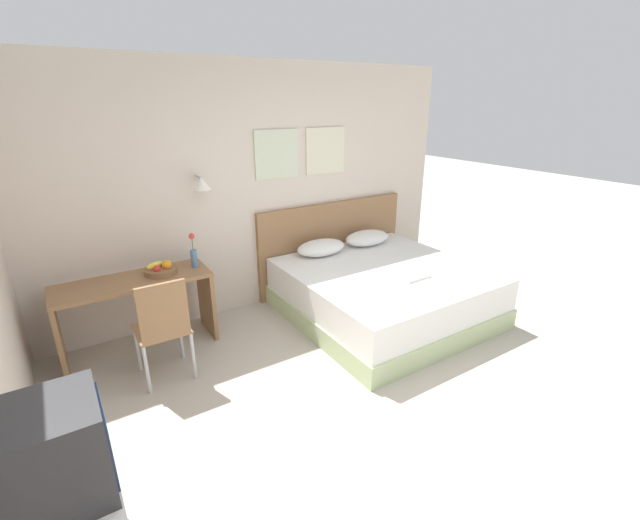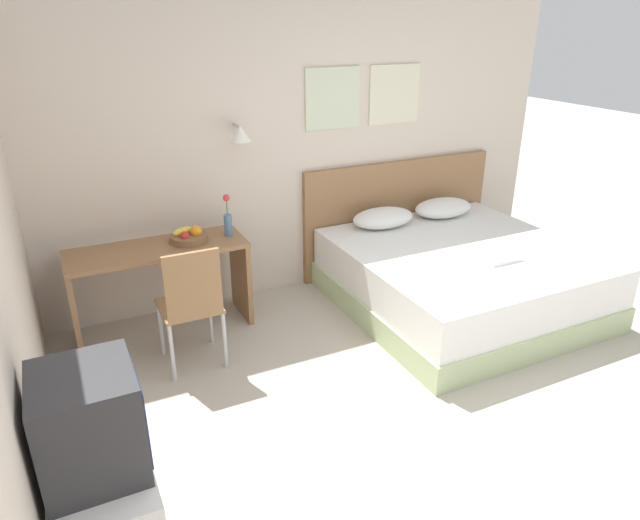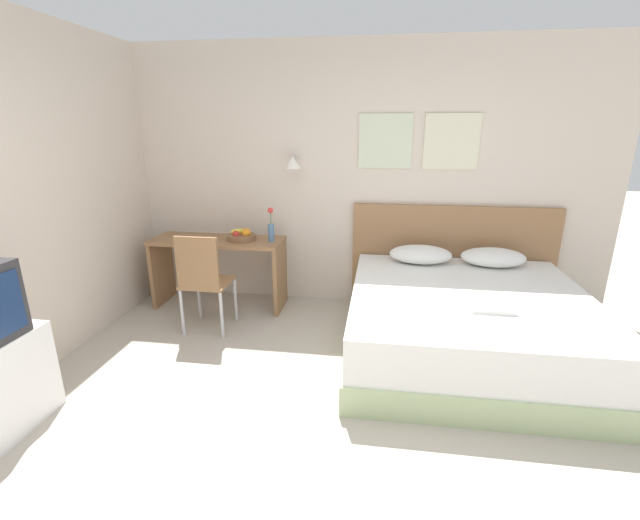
{
  "view_description": "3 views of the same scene",
  "coord_description": "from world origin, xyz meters",
  "px_view_note": "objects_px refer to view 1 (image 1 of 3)",
  "views": [
    {
      "loc": [
        -1.8,
        -1.74,
        2.27
      ],
      "look_at": [
        0.17,
        1.35,
        0.88
      ],
      "focal_mm": 24.0,
      "sensor_mm": 36.0,
      "label": 1
    },
    {
      "loc": [
        -1.96,
        -2.01,
        2.37
      ],
      "look_at": [
        -0.33,
        1.34,
        0.76
      ],
      "focal_mm": 32.0,
      "sensor_mm": 36.0,
      "label": 2
    },
    {
      "loc": [
        0.34,
        -1.9,
        1.84
      ],
      "look_at": [
        -0.14,
        1.39,
        0.8
      ],
      "focal_mm": 24.0,
      "sensor_mm": 36.0,
      "label": 3
    }
  ],
  "objects_px": {
    "pillow_left": "(321,248)",
    "television": "(56,454)",
    "fruit_bowl": "(161,269)",
    "flower_vase": "(194,254)",
    "pillow_right": "(367,238)",
    "desk_chair": "(163,324)",
    "folded_towel_near_foot": "(411,273)",
    "bed": "(384,292)",
    "headboard": "(332,244)",
    "desk": "(136,300)"
  },
  "relations": [
    {
      "from": "flower_vase",
      "to": "desk_chair",
      "type": "bearing_deg",
      "value": -127.19
    },
    {
      "from": "pillow_right",
      "to": "desk_chair",
      "type": "height_order",
      "value": "desk_chair"
    },
    {
      "from": "folded_towel_near_foot",
      "to": "television",
      "type": "distance_m",
      "value": 3.37
    },
    {
      "from": "flower_vase",
      "to": "television",
      "type": "bearing_deg",
      "value": -120.41
    },
    {
      "from": "pillow_left",
      "to": "television",
      "type": "distance_m",
      "value": 3.49
    },
    {
      "from": "headboard",
      "to": "pillow_right",
      "type": "height_order",
      "value": "headboard"
    },
    {
      "from": "desk",
      "to": "fruit_bowl",
      "type": "relative_size",
      "value": 4.6
    },
    {
      "from": "pillow_left",
      "to": "flower_vase",
      "type": "distance_m",
      "value": 1.51
    },
    {
      "from": "desk_chair",
      "to": "headboard",
      "type": "bearing_deg",
      "value": 22.24
    },
    {
      "from": "desk",
      "to": "flower_vase",
      "type": "relative_size",
      "value": 3.93
    },
    {
      "from": "folded_towel_near_foot",
      "to": "flower_vase",
      "type": "xyz_separation_m",
      "value": [
        -1.92,
        1.0,
        0.28
      ]
    },
    {
      "from": "fruit_bowl",
      "to": "flower_vase",
      "type": "height_order",
      "value": "flower_vase"
    },
    {
      "from": "pillow_right",
      "to": "desk_chair",
      "type": "bearing_deg",
      "value": -165.65
    },
    {
      "from": "bed",
      "to": "headboard",
      "type": "distance_m",
      "value": 1.05
    },
    {
      "from": "headboard",
      "to": "television",
      "type": "bearing_deg",
      "value": -141.64
    },
    {
      "from": "pillow_left",
      "to": "flower_vase",
      "type": "bearing_deg",
      "value": -178.27
    },
    {
      "from": "fruit_bowl",
      "to": "flower_vase",
      "type": "bearing_deg",
      "value": -1.51
    },
    {
      "from": "desk",
      "to": "desk_chair",
      "type": "relative_size",
      "value": 1.43
    },
    {
      "from": "fruit_bowl",
      "to": "desk_chair",
      "type": "bearing_deg",
      "value": -104.25
    },
    {
      "from": "pillow_left",
      "to": "pillow_right",
      "type": "xyz_separation_m",
      "value": [
        0.68,
        0.0,
        0.0
      ]
    },
    {
      "from": "flower_vase",
      "to": "television",
      "type": "height_order",
      "value": "television"
    },
    {
      "from": "desk_chair",
      "to": "folded_towel_near_foot",
      "type": "bearing_deg",
      "value": -8.62
    },
    {
      "from": "bed",
      "to": "television",
      "type": "distance_m",
      "value": 3.43
    },
    {
      "from": "headboard",
      "to": "pillow_right",
      "type": "xyz_separation_m",
      "value": [
        0.34,
        -0.27,
        0.1
      ]
    },
    {
      "from": "pillow_left",
      "to": "flower_vase",
      "type": "xyz_separation_m",
      "value": [
        -1.49,
        -0.05,
        0.22
      ]
    },
    {
      "from": "fruit_bowl",
      "to": "flower_vase",
      "type": "relative_size",
      "value": 0.85
    },
    {
      "from": "television",
      "to": "pillow_left",
      "type": "bearing_deg",
      "value": 38.4
    },
    {
      "from": "folded_towel_near_foot",
      "to": "headboard",
      "type": "bearing_deg",
      "value": 93.91
    },
    {
      "from": "pillow_right",
      "to": "desk",
      "type": "bearing_deg",
      "value": -179.1
    },
    {
      "from": "pillow_right",
      "to": "flower_vase",
      "type": "distance_m",
      "value": 2.18
    },
    {
      "from": "headboard",
      "to": "fruit_bowl",
      "type": "bearing_deg",
      "value": -171.96
    },
    {
      "from": "pillow_left",
      "to": "pillow_right",
      "type": "bearing_deg",
      "value": 0.0
    },
    {
      "from": "headboard",
      "to": "folded_towel_near_foot",
      "type": "relative_size",
      "value": 6.61
    },
    {
      "from": "bed",
      "to": "fruit_bowl",
      "type": "bearing_deg",
      "value": 161.7
    },
    {
      "from": "desk",
      "to": "pillow_left",
      "type": "bearing_deg",
      "value": 1.2
    },
    {
      "from": "pillow_right",
      "to": "television",
      "type": "height_order",
      "value": "television"
    },
    {
      "from": "pillow_left",
      "to": "fruit_bowl",
      "type": "bearing_deg",
      "value": -178.84
    },
    {
      "from": "pillow_left",
      "to": "pillow_right",
      "type": "distance_m",
      "value": 0.68
    },
    {
      "from": "desk_chair",
      "to": "fruit_bowl",
      "type": "distance_m",
      "value": 0.7
    },
    {
      "from": "folded_towel_near_foot",
      "to": "desk_chair",
      "type": "xyz_separation_m",
      "value": [
        -2.4,
        0.36,
        -0.04
      ]
    },
    {
      "from": "bed",
      "to": "desk_chair",
      "type": "distance_m",
      "value": 2.33
    },
    {
      "from": "pillow_right",
      "to": "desk",
      "type": "distance_m",
      "value": 2.75
    },
    {
      "from": "bed",
      "to": "pillow_right",
      "type": "relative_size",
      "value": 3.27
    },
    {
      "from": "desk",
      "to": "television",
      "type": "height_order",
      "value": "television"
    },
    {
      "from": "folded_towel_near_foot",
      "to": "bed",
      "type": "bearing_deg",
      "value": 106.86
    },
    {
      "from": "desk_chair",
      "to": "desk",
      "type": "bearing_deg",
      "value": 98.45
    },
    {
      "from": "pillow_left",
      "to": "desk_chair",
      "type": "relative_size",
      "value": 0.64
    },
    {
      "from": "bed",
      "to": "television",
      "type": "height_order",
      "value": "television"
    },
    {
      "from": "fruit_bowl",
      "to": "television",
      "type": "bearing_deg",
      "value": -113.53
    },
    {
      "from": "fruit_bowl",
      "to": "flower_vase",
      "type": "xyz_separation_m",
      "value": [
        0.32,
        -0.01,
        0.09
      ]
    }
  ]
}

